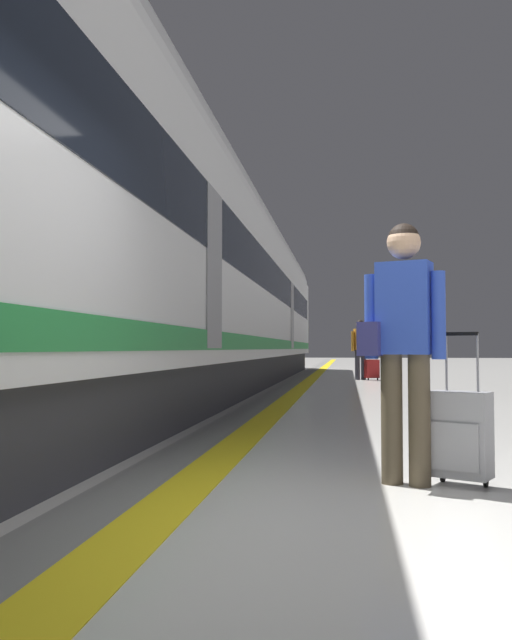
% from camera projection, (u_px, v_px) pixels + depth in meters
% --- Properties ---
extents(ground_plane, '(120.00, 120.00, 0.00)m').
position_uv_depth(ground_plane, '(334.00, 526.00, 3.33)').
color(ground_plane, silver).
extents(safety_line_strip, '(0.36, 80.00, 0.01)m').
position_uv_depth(safety_line_strip, '(296.00, 392.00, 13.36)').
color(safety_line_strip, yellow).
rests_on(safety_line_strip, ground).
extents(tactile_edge_band, '(0.59, 80.00, 0.01)m').
position_uv_depth(tactile_edge_band, '(281.00, 392.00, 13.40)').
color(tactile_edge_band, slate).
rests_on(tactile_edge_band, ground).
extents(high_speed_train, '(2.94, 34.44, 4.97)m').
position_uv_depth(high_speed_train, '(196.00, 271.00, 13.70)').
color(high_speed_train, '#38383D').
rests_on(high_speed_train, ground).
extents(traveller_foreground, '(0.57, 0.35, 1.74)m').
position_uv_depth(traveller_foreground, '(402.00, 333.00, 4.37)').
color(traveller_foreground, brown).
rests_on(traveller_foreground, ground).
extents(rolling_suitcase_foreground, '(0.44, 0.37, 1.01)m').
position_uv_depth(rolling_suitcase_foreground, '(460.00, 434.00, 4.30)').
color(rolling_suitcase_foreground, '#9E9EA3').
rests_on(rolling_suitcase_foreground, ground).
extents(passenger_near, '(0.51, 0.41, 1.72)m').
position_uv_depth(passenger_near, '(360.00, 344.00, 18.85)').
color(passenger_near, '#383842').
rests_on(passenger_near, ground).
extents(suitcase_near, '(0.43, 0.35, 0.97)m').
position_uv_depth(suitcase_near, '(372.00, 369.00, 18.64)').
color(suitcase_near, '#A51E1E').
rests_on(suitcase_near, ground).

